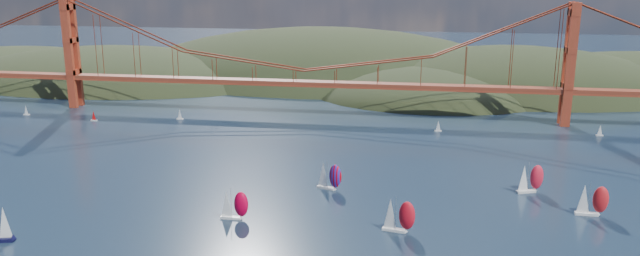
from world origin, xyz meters
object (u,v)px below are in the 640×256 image
object	(u,v)px
racer_3	(530,178)
racer_rwb	(329,176)
racer_1	(398,215)
racer_0	(234,204)
racer_2	(592,200)

from	to	relation	value
racer_3	racer_rwb	bearing A→B (deg)	164.73
racer_1	racer_rwb	distance (m)	38.10
racer_0	racer_1	size ratio (longest dim) A/B	0.92
racer_2	racer_3	size ratio (longest dim) A/B	1.00
racer_2	racer_rwb	distance (m)	78.54
racer_rwb	racer_0	bearing A→B (deg)	-108.56
racer_3	racer_rwb	size ratio (longest dim) A/B	1.03
racer_2	racer_rwb	bearing A→B (deg)	174.15
racer_0	racer_2	xyz separation A→B (m)	(101.02, 19.46, 0.35)
racer_0	racer_rwb	size ratio (longest dim) A/B	0.96
racer_0	racer_2	bearing A→B (deg)	10.40
racer_2	racer_rwb	world-z (taller)	racer_2
racer_0	racer_rwb	bearing A→B (deg)	50.85
racer_1	racer_3	distance (m)	54.86
racer_0	racer_rwb	xyz separation A→B (m)	(23.04, 28.81, 0.20)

